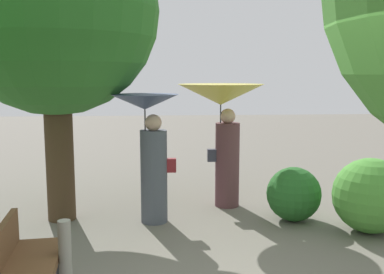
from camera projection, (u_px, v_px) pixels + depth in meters
person_left at (150, 139)px, 6.35m from camera, size 0.97×0.97×1.87m
person_right at (222, 113)px, 7.09m from camera, size 1.37×1.37×1.99m
park_bench at (17, 270)px, 3.75m from camera, size 0.64×1.54×0.83m
bush_path_left at (294, 194)px, 6.53m from camera, size 0.80×0.80×0.80m
bush_path_right at (371, 196)px, 6.03m from camera, size 1.03×1.03×1.03m
path_marker_post at (66, 263)px, 4.12m from camera, size 0.12×0.12×0.82m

